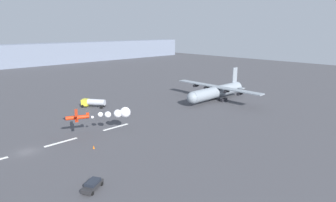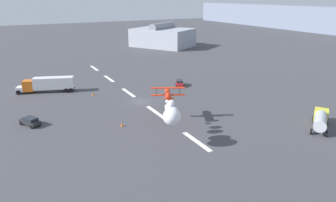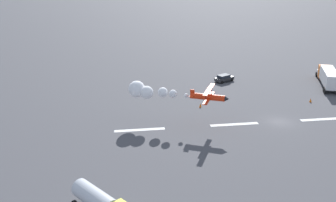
# 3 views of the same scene
# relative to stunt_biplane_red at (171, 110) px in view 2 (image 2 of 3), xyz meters

# --- Properties ---
(ground_plane) EXTENTS (440.00, 440.00, 0.00)m
(ground_plane) POSITION_rel_stunt_biplane_red_xyz_m (-20.42, 3.31, -5.17)
(ground_plane) COLOR #424247
(ground_plane) RESTS_ON ground
(runway_stripe_0) EXTENTS (8.00, 0.90, 0.01)m
(runway_stripe_0) POSITION_rel_stunt_biplane_red_xyz_m (-59.06, 3.31, -5.16)
(runway_stripe_0) COLOR white
(runway_stripe_0) RESTS_ON ground
(runway_stripe_1) EXTENTS (8.00, 0.90, 0.01)m
(runway_stripe_1) POSITION_rel_stunt_biplane_red_xyz_m (-43.61, 3.31, -5.16)
(runway_stripe_1) COLOR white
(runway_stripe_1) RESTS_ON ground
(runway_stripe_2) EXTENTS (8.00, 0.90, 0.01)m
(runway_stripe_2) POSITION_rel_stunt_biplane_red_xyz_m (-28.15, 3.31, -5.16)
(runway_stripe_2) COLOR white
(runway_stripe_2) RESTS_ON ground
(runway_stripe_3) EXTENTS (8.00, 0.90, 0.01)m
(runway_stripe_3) POSITION_rel_stunt_biplane_red_xyz_m (-12.70, 3.31, -5.16)
(runway_stripe_3) COLOR white
(runway_stripe_3) RESTS_ON ground
(runway_stripe_4) EXTENTS (8.00, 0.90, 0.01)m
(runway_stripe_4) POSITION_rel_stunt_biplane_red_xyz_m (2.76, 3.31, -5.16)
(runway_stripe_4) COLOR white
(runway_stripe_4) RESTS_ON ground
(stunt_biplane_red) EXTENTS (15.37, 9.52, 2.75)m
(stunt_biplane_red) POSITION_rel_stunt_biplane_red_xyz_m (0.00, 0.00, 0.00)
(stunt_biplane_red) COLOR red
(semi_truck_orange) EXTENTS (7.14, 13.60, 3.70)m
(semi_truck_orange) POSITION_rel_stunt_biplane_red_xyz_m (-37.95, -14.04, -3.06)
(semi_truck_orange) COLOR silver
(semi_truck_orange) RESTS_ON ground
(fuel_tanker_truck) EXTENTS (6.80, 8.09, 2.90)m
(fuel_tanker_truck) POSITION_rel_stunt_biplane_red_xyz_m (8.56, 25.93, -3.44)
(fuel_tanker_truck) COLOR yellow
(fuel_tanker_truck) RESTS_ON ground
(followme_car_yellow) EXTENTS (4.64, 3.69, 1.52)m
(followme_car_yellow) POSITION_rel_stunt_biplane_red_xyz_m (-17.42, -20.15, -4.36)
(followme_car_yellow) COLOR #262628
(followme_car_yellow) RESTS_ON ground
(airport_staff_sedan) EXTENTS (4.60, 3.60, 1.52)m
(airport_staff_sedan) POSITION_rel_stunt_biplane_red_xyz_m (-27.62, 17.58, -4.36)
(airport_staff_sedan) COLOR #B21E23
(airport_staff_sedan) RESTS_ON ground
(hangar_building) EXTENTS (31.60, 29.09, 10.86)m
(hangar_building) POSITION_rel_stunt_biplane_red_xyz_m (-89.81, 44.26, -0.81)
(hangar_building) COLOR #9EA3AD
(hangar_building) RESTS_ON ground
(traffic_cone_near) EXTENTS (0.44, 0.44, 0.75)m
(traffic_cone_near) POSITION_rel_stunt_biplane_red_xyz_m (-29.92, -5.07, -4.79)
(traffic_cone_near) COLOR orange
(traffic_cone_near) RESTS_ON ground
(traffic_cone_far) EXTENTS (0.44, 0.44, 0.75)m
(traffic_cone_far) POSITION_rel_stunt_biplane_red_xyz_m (-8.96, -5.39, -4.79)
(traffic_cone_far) COLOR orange
(traffic_cone_far) RESTS_ON ground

